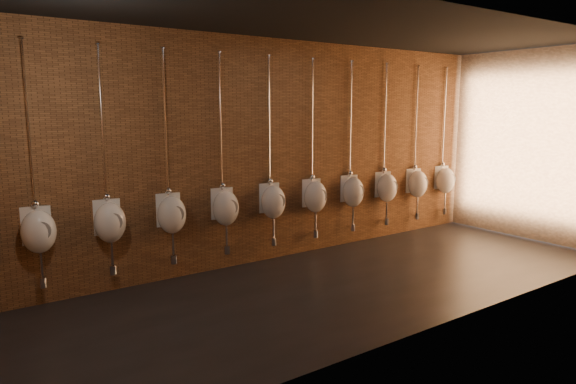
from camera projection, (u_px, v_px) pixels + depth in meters
name	position (u px, v px, depth m)	size (l,w,h in m)	color
ground	(339.00, 286.00, 6.49)	(8.50, 8.50, 0.00)	black
room_shell	(341.00, 126.00, 6.17)	(8.54, 3.04, 3.22)	black
urinal_0	(38.00, 230.00, 5.64)	(0.42, 0.38, 2.72)	white
urinal_1	(110.00, 221.00, 6.08)	(0.42, 0.38, 2.72)	white
urinal_2	(172.00, 213.00, 6.52)	(0.42, 0.38, 2.72)	white
urinal_3	(225.00, 207.00, 6.97)	(0.42, 0.38, 2.72)	white
urinal_4	(273.00, 201.00, 7.41)	(0.42, 0.38, 2.72)	white
urinal_5	(315.00, 196.00, 7.85)	(0.42, 0.38, 2.72)	white
urinal_6	(353.00, 191.00, 8.29)	(0.42, 0.38, 2.72)	white
urinal_7	(387.00, 187.00, 8.73)	(0.42, 0.38, 2.72)	white
urinal_8	(417.00, 183.00, 9.17)	(0.42, 0.38, 2.72)	white
urinal_9	(445.00, 180.00, 9.61)	(0.42, 0.38, 2.72)	white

